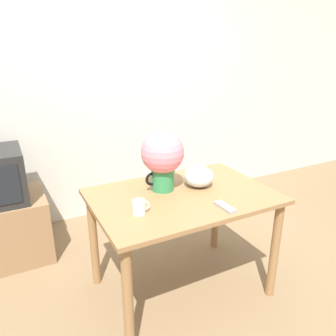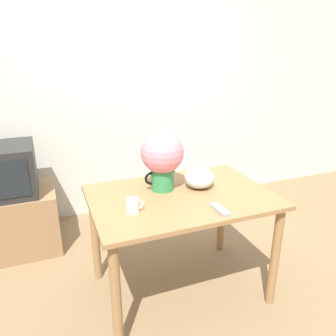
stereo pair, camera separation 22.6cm
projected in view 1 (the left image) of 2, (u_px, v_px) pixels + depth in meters
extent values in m
plane|color=#7F6647|center=(208.00, 305.00, 2.31)|extent=(12.00, 12.00, 0.00)
cube|color=silver|center=(117.00, 91.00, 3.33)|extent=(8.00, 0.05, 2.60)
cube|color=olive|center=(183.00, 196.00, 2.22)|extent=(1.21, 0.83, 0.03)
cylinder|color=olive|center=(128.00, 303.00, 1.82)|extent=(0.06, 0.06, 0.75)
cylinder|color=olive|center=(275.00, 251.00, 2.29)|extent=(0.06, 0.06, 0.75)
cylinder|color=olive|center=(94.00, 240.00, 2.42)|extent=(0.06, 0.06, 0.75)
cylinder|color=olive|center=(216.00, 209.00, 2.89)|extent=(0.06, 0.06, 0.75)
cylinder|color=#2D844C|center=(163.00, 178.00, 2.27)|extent=(0.16, 0.16, 0.17)
cone|color=#2D844C|center=(171.00, 169.00, 2.27)|extent=(0.06, 0.06, 0.04)
torus|color=black|center=(152.00, 179.00, 2.23)|extent=(0.09, 0.02, 0.09)
sphere|color=#3D7033|center=(163.00, 160.00, 2.22)|extent=(0.22, 0.22, 0.22)
sphere|color=pink|center=(162.00, 152.00, 2.20)|extent=(0.29, 0.29, 0.29)
cylinder|color=white|center=(139.00, 207.00, 1.94)|extent=(0.08, 0.08, 0.09)
torus|color=white|center=(145.00, 206.00, 1.96)|extent=(0.06, 0.01, 0.06)
ellipsoid|color=silver|center=(199.00, 176.00, 2.32)|extent=(0.21, 0.21, 0.15)
cube|color=#999999|center=(225.00, 207.00, 2.02)|extent=(0.06, 0.16, 0.02)
cube|color=#8E6B47|center=(5.00, 230.00, 2.75)|extent=(0.70, 0.55, 0.55)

